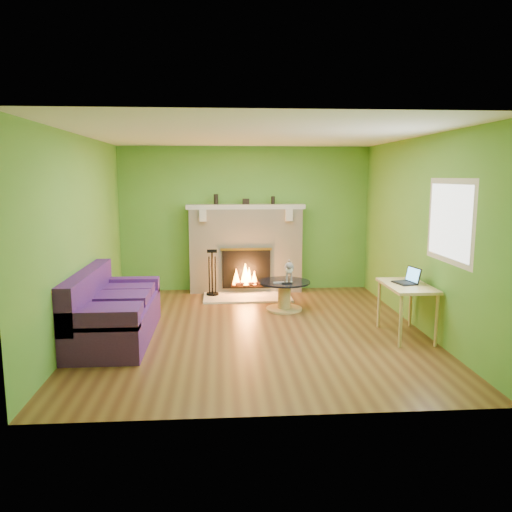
{
  "coord_description": "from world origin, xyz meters",
  "views": [
    {
      "loc": [
        -0.44,
        -6.55,
        2.07
      ],
      "look_at": [
        0.05,
        0.4,
        0.95
      ],
      "focal_mm": 35.0,
      "sensor_mm": 36.0,
      "label": 1
    }
  ],
  "objects_px": {
    "cat": "(289,270)",
    "coffee_table": "(284,293)",
    "desk": "(407,291)",
    "sofa": "(111,313)"
  },
  "relations": [
    {
      "from": "sofa",
      "to": "coffee_table",
      "type": "height_order",
      "value": "sofa"
    },
    {
      "from": "cat",
      "to": "coffee_table",
      "type": "bearing_deg",
      "value": -140.69
    },
    {
      "from": "sofa",
      "to": "coffee_table",
      "type": "bearing_deg",
      "value": 27.34
    },
    {
      "from": "cat",
      "to": "desk",
      "type": "bearing_deg",
      "value": -40.34
    },
    {
      "from": "sofa",
      "to": "cat",
      "type": "relative_size",
      "value": 3.67
    },
    {
      "from": "coffee_table",
      "to": "desk",
      "type": "height_order",
      "value": "desk"
    },
    {
      "from": "desk",
      "to": "cat",
      "type": "relative_size",
      "value": 1.74
    },
    {
      "from": "desk",
      "to": "coffee_table",
      "type": "bearing_deg",
      "value": 135.01
    },
    {
      "from": "coffee_table",
      "to": "desk",
      "type": "bearing_deg",
      "value": -44.99
    },
    {
      "from": "coffee_table",
      "to": "desk",
      "type": "xyz_separation_m",
      "value": [
        1.42,
        -1.42,
        0.35
      ]
    }
  ]
}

